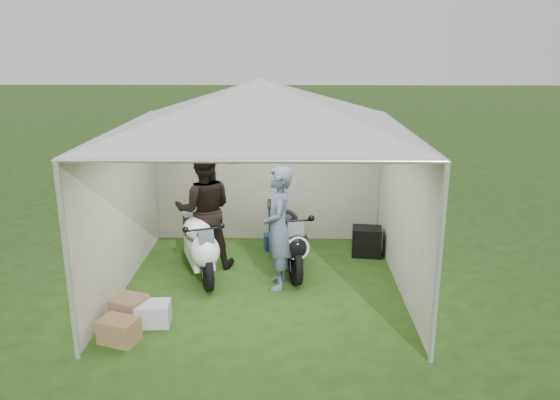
# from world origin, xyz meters

# --- Properties ---
(ground) EXTENTS (80.00, 80.00, 0.00)m
(ground) POSITION_xyz_m (0.00, 0.00, 0.00)
(ground) COLOR #223E12
(ground) RESTS_ON ground
(canopy_tent) EXTENTS (5.66, 5.66, 3.00)m
(canopy_tent) POSITION_xyz_m (-0.00, 0.03, 2.58)
(canopy_tent) COLOR silver
(canopy_tent) RESTS_ON ground
(motorcycle_white) EXTENTS (0.87, 1.79, 0.92)m
(motorcycle_white) POSITION_xyz_m (-0.97, 0.32, 0.51)
(motorcycle_white) COLOR black
(motorcycle_white) RESTS_ON ground
(motorcycle_black) EXTENTS (0.74, 1.94, 0.97)m
(motorcycle_black) POSITION_xyz_m (0.36, 0.60, 0.54)
(motorcycle_black) COLOR black
(motorcycle_black) RESTS_ON ground
(paddock_stand) EXTENTS (0.40, 0.30, 0.27)m
(paddock_stand) POSITION_xyz_m (0.15, 1.47, 0.14)
(paddock_stand) COLOR #2244A9
(paddock_stand) RESTS_ON ground
(person_dark_jacket) EXTENTS (0.99, 0.81, 1.88)m
(person_dark_jacket) POSITION_xyz_m (-0.94, 0.71, 0.94)
(person_dark_jacket) COLOR black
(person_dark_jacket) RESTS_ON ground
(person_blue_jacket) EXTENTS (0.45, 0.67, 1.80)m
(person_blue_jacket) POSITION_xyz_m (0.24, -0.04, 0.90)
(person_blue_jacket) COLOR slate
(person_blue_jacket) RESTS_ON ground
(equipment_box) EXTENTS (0.52, 0.44, 0.48)m
(equipment_box) POSITION_xyz_m (1.70, 1.22, 0.24)
(equipment_box) COLOR black
(equipment_box) RESTS_ON ground
(crate_0) EXTENTS (0.45, 0.37, 0.29)m
(crate_0) POSITION_xyz_m (-1.33, -1.20, 0.14)
(crate_0) COLOR silver
(crate_0) RESTS_ON ground
(crate_1) EXTENTS (0.49, 0.49, 0.34)m
(crate_1) POSITION_xyz_m (-1.64, -1.16, 0.17)
(crate_1) COLOR brown
(crate_1) RESTS_ON ground
(crate_2) EXTENTS (0.34, 0.32, 0.20)m
(crate_2) POSITION_xyz_m (-1.59, -1.13, 0.10)
(crate_2) COLOR silver
(crate_2) RESTS_ON ground
(crate_3) EXTENTS (0.52, 0.44, 0.29)m
(crate_3) POSITION_xyz_m (-1.63, -1.63, 0.15)
(crate_3) COLOR olive
(crate_3) RESTS_ON ground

